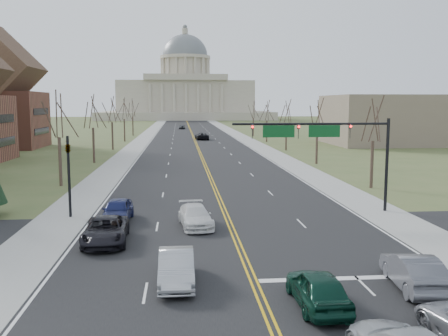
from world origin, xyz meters
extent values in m
plane|color=#43552A|center=(0.00, 0.00, 0.00)|extent=(600.00, 600.00, 0.00)
cube|color=black|center=(0.00, 110.00, 0.01)|extent=(20.00, 380.00, 0.01)
cube|color=black|center=(0.00, 6.00, 0.01)|extent=(120.00, 14.00, 0.01)
cube|color=gray|center=(-12.00, 110.00, 0.01)|extent=(4.00, 380.00, 0.03)
cube|color=gray|center=(12.00, 110.00, 0.01)|extent=(4.00, 380.00, 0.03)
cube|color=gold|center=(0.00, 110.00, 0.01)|extent=(0.42, 380.00, 0.01)
cube|color=silver|center=(-9.80, 110.00, 0.01)|extent=(0.15, 380.00, 0.01)
cube|color=silver|center=(9.80, 110.00, 0.01)|extent=(0.15, 380.00, 0.01)
cube|color=silver|center=(5.00, -1.00, 0.01)|extent=(9.50, 0.50, 0.01)
cube|color=#BAB59B|center=(0.00, 250.00, 2.00)|extent=(90.00, 60.00, 4.00)
cube|color=#BAB59B|center=(0.00, 250.00, 12.00)|extent=(70.00, 40.00, 16.00)
cube|color=#BAB59B|center=(0.00, 229.50, 21.50)|extent=(42.00, 3.00, 3.00)
cylinder|color=#BAB59B|center=(0.00, 250.00, 26.00)|extent=(24.00, 24.00, 12.00)
cylinder|color=#BAB59B|center=(0.00, 250.00, 32.80)|extent=(27.00, 27.00, 1.60)
ellipsoid|color=slate|center=(0.00, 250.00, 33.60)|extent=(24.00, 24.00, 22.80)
cylinder|color=#BAB59B|center=(0.00, 250.00, 46.50)|extent=(3.20, 3.20, 3.00)
sphere|color=slate|center=(0.00, 250.00, 48.80)|extent=(2.40, 2.40, 2.40)
cylinder|color=black|center=(12.50, 13.50, 3.60)|extent=(0.24, 0.24, 7.20)
cylinder|color=black|center=(6.50, 13.50, 6.80)|extent=(12.00, 0.18, 0.18)
imported|color=black|center=(9.50, 13.50, 6.25)|extent=(0.35, 0.40, 1.10)
sphere|color=#FF0C0C|center=(9.50, 13.35, 6.60)|extent=(0.18, 0.18, 0.18)
imported|color=black|center=(5.50, 13.50, 6.25)|extent=(0.35, 0.40, 1.10)
sphere|color=#FF0C0C|center=(5.50, 13.35, 6.60)|extent=(0.18, 0.18, 0.18)
imported|color=black|center=(2.00, 13.50, 6.25)|extent=(0.35, 0.40, 1.10)
sphere|color=#FF0C0C|center=(2.00, 13.35, 6.60)|extent=(0.18, 0.18, 0.18)
cube|color=#0C4C1E|center=(7.50, 13.50, 6.25)|extent=(2.40, 0.12, 0.90)
cube|color=#0C4C1E|center=(4.00, 13.50, 6.25)|extent=(2.40, 0.12, 0.90)
cylinder|color=black|center=(-11.50, 13.50, 3.00)|extent=(0.20, 0.20, 6.00)
imported|color=black|center=(-11.50, 13.50, 5.20)|extent=(0.32, 0.36, 0.99)
cylinder|color=#372A20|center=(15.50, 24.00, 2.34)|extent=(0.32, 0.32, 4.68)
cylinder|color=#372A20|center=(-15.50, 28.00, 2.48)|extent=(0.32, 0.32, 4.95)
cylinder|color=#372A20|center=(15.50, 44.00, 2.34)|extent=(0.32, 0.32, 4.68)
cylinder|color=#372A20|center=(-15.50, 48.00, 2.48)|extent=(0.32, 0.32, 4.95)
cylinder|color=#372A20|center=(15.50, 64.00, 2.34)|extent=(0.32, 0.32, 4.68)
cylinder|color=#372A20|center=(-15.50, 68.00, 2.48)|extent=(0.32, 0.32, 4.95)
cylinder|color=#372A20|center=(15.50, 84.00, 2.34)|extent=(0.32, 0.32, 4.68)
cylinder|color=#372A20|center=(-15.50, 88.00, 2.48)|extent=(0.32, 0.32, 4.95)
cylinder|color=#372A20|center=(15.50, 104.00, 2.34)|extent=(0.32, 0.32, 4.68)
cylinder|color=#372A20|center=(-15.50, 108.00, 2.48)|extent=(0.32, 0.32, 4.95)
cube|color=black|center=(-28.45, 50.00, 2.85)|extent=(0.10, 9.80, 1.20)
cube|color=black|center=(-28.45, 50.00, 6.17)|extent=(0.10, 9.80, 1.20)
cube|color=black|center=(-29.45, 74.00, 3.15)|extent=(0.10, 9.80, 1.20)
cube|color=black|center=(-29.45, 74.00, 6.83)|extent=(0.10, 9.80, 1.20)
cube|color=#766653|center=(40.00, 76.00, 5.00)|extent=(25.00, 20.00, 10.00)
imported|color=#0B3024|center=(2.18, -4.17, 0.80)|extent=(1.95, 4.67, 1.58)
imported|color=#56585F|center=(7.06, -2.53, 0.81)|extent=(2.18, 5.00, 1.60)
imported|color=#9FA1A6|center=(-3.63, -0.96, 0.78)|extent=(1.66, 4.65, 1.53)
imported|color=black|center=(-7.88, 6.23, 0.78)|extent=(2.76, 5.60, 1.53)
imported|color=silver|center=(-2.40, 9.80, 0.73)|extent=(2.55, 5.14, 1.43)
imported|color=#161C4D|center=(-7.85, 11.73, 0.82)|extent=(2.06, 4.82, 1.62)
imported|color=black|center=(1.70, 91.88, 0.83)|extent=(3.20, 6.07, 1.63)
imported|color=#44474B|center=(-2.57, 140.72, 0.73)|extent=(2.26, 4.42, 1.44)
camera|label=1|loc=(-3.40, -23.39, 8.33)|focal=40.00mm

